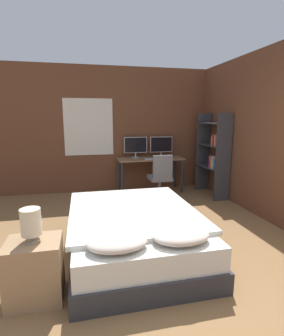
{
  "coord_description": "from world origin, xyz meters",
  "views": [
    {
      "loc": [
        -1.03,
        -1.71,
        1.62
      ],
      "look_at": [
        -0.03,
        2.69,
        0.75
      ],
      "focal_mm": 28.0,
      "sensor_mm": 36.0,
      "label": 1
    }
  ],
  "objects_px": {
    "monitor_right": "(161,145)",
    "monitor_left": "(136,146)",
    "keyboard": "(153,159)",
    "computer_mouse": "(164,158)",
    "bookshelf": "(215,152)",
    "bed": "(134,232)",
    "nightstand": "(35,270)",
    "office_chair": "(160,182)",
    "desk": "(150,163)",
    "bedside_lamp": "(31,222)"
  },
  "relations": [
    {
      "from": "office_chair",
      "to": "bedside_lamp",
      "type": "bearing_deg",
      "value": -127.39
    },
    {
      "from": "bed",
      "to": "bedside_lamp",
      "type": "xyz_separation_m",
      "value": [
        -1.03,
        -0.63,
        0.47
      ]
    },
    {
      "from": "monitor_right",
      "to": "bookshelf",
      "type": "bearing_deg",
      "value": -41.9
    },
    {
      "from": "monitor_right",
      "to": "keyboard",
      "type": "bearing_deg",
      "value": -130.22
    },
    {
      "from": "bedside_lamp",
      "to": "office_chair",
      "type": "height_order",
      "value": "office_chair"
    },
    {
      "from": "bedside_lamp",
      "to": "desk",
      "type": "relative_size",
      "value": 0.21
    },
    {
      "from": "nightstand",
      "to": "bed",
      "type": "bearing_deg",
      "value": 31.46
    },
    {
      "from": "bedside_lamp",
      "to": "desk",
      "type": "height_order",
      "value": "bedside_lamp"
    },
    {
      "from": "monitor_left",
      "to": "keyboard",
      "type": "relative_size",
      "value": 1.5
    },
    {
      "from": "monitor_left",
      "to": "bedside_lamp",
      "type": "bearing_deg",
      "value": -115.43
    },
    {
      "from": "keyboard",
      "to": "bookshelf",
      "type": "relative_size",
      "value": 0.2
    },
    {
      "from": "keyboard",
      "to": "computer_mouse",
      "type": "relative_size",
      "value": 4.89
    },
    {
      "from": "desk",
      "to": "keyboard",
      "type": "distance_m",
      "value": 0.21
    },
    {
      "from": "desk",
      "to": "monitor_left",
      "type": "relative_size",
      "value": 2.78
    },
    {
      "from": "desk",
      "to": "keyboard",
      "type": "xyz_separation_m",
      "value": [
        -0.0,
        -0.17,
        0.11
      ]
    },
    {
      "from": "desk",
      "to": "monitor_right",
      "type": "distance_m",
      "value": 0.5
    },
    {
      "from": "desk",
      "to": "keyboard",
      "type": "height_order",
      "value": "keyboard"
    },
    {
      "from": "keyboard",
      "to": "office_chair",
      "type": "relative_size",
      "value": 0.37
    },
    {
      "from": "bed",
      "to": "bedside_lamp",
      "type": "height_order",
      "value": "bedside_lamp"
    },
    {
      "from": "keyboard",
      "to": "computer_mouse",
      "type": "xyz_separation_m",
      "value": [
        0.26,
        0.0,
        0.01
      ]
    },
    {
      "from": "nightstand",
      "to": "monitor_left",
      "type": "height_order",
      "value": "monitor_left"
    },
    {
      "from": "monitor_right",
      "to": "office_chair",
      "type": "height_order",
      "value": "monitor_right"
    },
    {
      "from": "bed",
      "to": "monitor_right",
      "type": "xyz_separation_m",
      "value": [
        1.16,
        2.74,
        0.75
      ]
    },
    {
      "from": "monitor_left",
      "to": "monitor_right",
      "type": "relative_size",
      "value": 1.0
    },
    {
      "from": "nightstand",
      "to": "keyboard",
      "type": "distance_m",
      "value": 3.6
    },
    {
      "from": "nightstand",
      "to": "bookshelf",
      "type": "height_order",
      "value": "bookshelf"
    },
    {
      "from": "office_chair",
      "to": "computer_mouse",
      "type": "bearing_deg",
      "value": 64.96
    },
    {
      "from": "monitor_right",
      "to": "monitor_left",
      "type": "bearing_deg",
      "value": 180.0
    },
    {
      "from": "monitor_left",
      "to": "keyboard",
      "type": "xyz_separation_m",
      "value": [
        0.3,
        -0.35,
        -0.25
      ]
    },
    {
      "from": "computer_mouse",
      "to": "bookshelf",
      "type": "height_order",
      "value": "bookshelf"
    },
    {
      "from": "computer_mouse",
      "to": "nightstand",
      "type": "bearing_deg",
      "value": -125.57
    },
    {
      "from": "bed",
      "to": "nightstand",
      "type": "height_order",
      "value": "bed"
    },
    {
      "from": "nightstand",
      "to": "monitor_left",
      "type": "bearing_deg",
      "value": 64.57
    },
    {
      "from": "bedside_lamp",
      "to": "monitor_right",
      "type": "relative_size",
      "value": 0.58
    },
    {
      "from": "nightstand",
      "to": "office_chair",
      "type": "bearing_deg",
      "value": 52.61
    },
    {
      "from": "bookshelf",
      "to": "monitor_left",
      "type": "bearing_deg",
      "value": 151.55
    },
    {
      "from": "bookshelf",
      "to": "monitor_right",
      "type": "bearing_deg",
      "value": 138.1
    },
    {
      "from": "monitor_right",
      "to": "bed",
      "type": "bearing_deg",
      "value": -113.03
    },
    {
      "from": "nightstand",
      "to": "office_chair",
      "type": "height_order",
      "value": "office_chair"
    },
    {
      "from": "computer_mouse",
      "to": "bookshelf",
      "type": "bearing_deg",
      "value": -26.12
    },
    {
      "from": "bed",
      "to": "desk",
      "type": "relative_size",
      "value": 1.42
    },
    {
      "from": "monitor_left",
      "to": "computer_mouse",
      "type": "relative_size",
      "value": 7.35
    },
    {
      "from": "keyboard",
      "to": "bookshelf",
      "type": "height_order",
      "value": "bookshelf"
    },
    {
      "from": "nightstand",
      "to": "monitor_left",
      "type": "distance_m",
      "value": 3.8
    },
    {
      "from": "bed",
      "to": "keyboard",
      "type": "relative_size",
      "value": 5.94
    },
    {
      "from": "monitor_left",
      "to": "bookshelf",
      "type": "bearing_deg",
      "value": -28.45
    },
    {
      "from": "bed",
      "to": "monitor_right",
      "type": "bearing_deg",
      "value": 66.97
    },
    {
      "from": "bed",
      "to": "bookshelf",
      "type": "relative_size",
      "value": 1.19
    },
    {
      "from": "nightstand",
      "to": "bookshelf",
      "type": "xyz_separation_m",
      "value": [
        3.1,
        2.56,
        0.66
      ]
    },
    {
      "from": "monitor_right",
      "to": "office_chair",
      "type": "bearing_deg",
      "value": -107.52
    }
  ]
}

